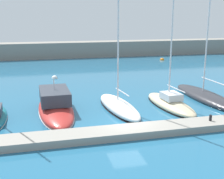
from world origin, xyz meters
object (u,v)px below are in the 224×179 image
Objects in this scene: sailboat_sand_fifth at (170,103)px; sailboat_charcoal_sixth at (205,96)px; mooring_buoy_orange at (162,60)px; sailboat_white_fourth at (119,106)px; motorboat_red_third at (55,106)px; mooring_buoy_white at (55,78)px; dock_bollard at (210,118)px.

sailboat_charcoal_sixth is at bearing -74.58° from sailboat_sand_fifth.
sailboat_white_fourth is at bearing -120.08° from mooring_buoy_orange.
sailboat_charcoal_sixth is at bearing -87.46° from sailboat_white_fourth.
mooring_buoy_white is at bearing -4.63° from motorboat_red_third.
dock_bollard is at bearing 150.12° from sailboat_charcoal_sixth.
sailboat_sand_fifth is 28.96m from mooring_buoy_orange.
motorboat_red_third is 33.08m from mooring_buoy_orange.
sailboat_sand_fifth reaches higher than sailboat_white_fourth.
mooring_buoy_orange is 1.00× the size of mooring_buoy_white.
motorboat_red_third is 12.49m from dock_bollard.
motorboat_red_third is 12.19× the size of mooring_buoy_orange.
sailboat_white_fourth reaches higher than mooring_buoy_orange.
sailboat_charcoal_sixth is 19.77× the size of mooring_buoy_white.
sailboat_charcoal_sixth is (14.41, 0.43, -0.22)m from motorboat_red_third.
dock_bollard is (9.93, -20.36, 0.73)m from mooring_buoy_white.
mooring_buoy_white is at bearing 116.00° from dock_bollard.
sailboat_sand_fifth reaches higher than dock_bollard.
sailboat_white_fourth is 17.78× the size of mooring_buoy_orange.
mooring_buoy_orange reaches higher than mooring_buoy_white.
sailboat_sand_fifth is 17.63m from mooring_buoy_white.
sailboat_charcoal_sixth is (4.42, 1.57, -0.09)m from sailboat_sand_fifth.
sailboat_charcoal_sixth reaches higher than dock_bollard.
dock_bollard is (0.66, -5.36, 0.36)m from sailboat_sand_fifth.
motorboat_red_third is at bearing 148.62° from dock_bollard.
sailboat_charcoal_sixth is 7.90m from dock_bollard.
sailboat_white_fourth reaches higher than motorboat_red_third.
dock_bollard is (-10.10, -32.25, 0.73)m from mooring_buoy_orange.
sailboat_charcoal_sixth reaches higher than sailboat_white_fourth.
sailboat_charcoal_sixth reaches higher than motorboat_red_third.
sailboat_sand_fifth is at bearing -111.81° from mooring_buoy_orange.
sailboat_sand_fifth reaches higher than mooring_buoy_orange.
sailboat_charcoal_sixth is 26.10m from mooring_buoy_orange.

